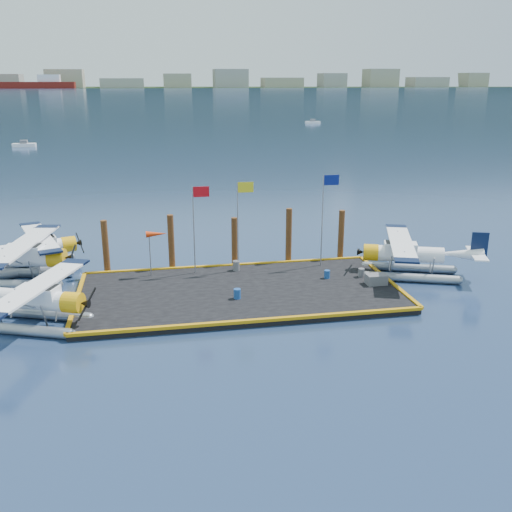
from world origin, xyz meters
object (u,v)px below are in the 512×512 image
(seaplane_b, at_px, (18,260))
(piling_1, at_px, (171,244))
(seaplane_d, at_px, (406,256))
(piling_3, at_px, (289,237))
(windsock, at_px, (156,235))
(drum_4, at_px, (361,273))
(drum_2, at_px, (327,274))
(flagpole_yellow, at_px, (241,213))
(drum_3, at_px, (237,294))
(crate, at_px, (376,279))
(piling_0, at_px, (106,249))
(flagpole_red, at_px, (197,216))
(piling_4, at_px, (341,237))
(drum_5, at_px, (236,266))
(piling_2, at_px, (235,243))
(seaplane_a, at_px, (33,302))
(seaplane_c, at_px, (35,251))
(flagpole_blue, at_px, (325,207))

(seaplane_b, xyz_separation_m, piling_1, (10.18, 0.40, 0.50))
(seaplane_d, distance_m, piling_3, 8.37)
(windsock, relative_size, piling_3, 0.73)
(drum_4, bearing_deg, drum_2, 176.11)
(seaplane_b, height_order, flagpole_yellow, flagpole_yellow)
(drum_3, distance_m, drum_4, 9.18)
(crate, xyz_separation_m, piling_1, (-12.93, 6.02, 1.37))
(drum_2, relative_size, piling_0, 0.14)
(seaplane_b, relative_size, piling_0, 2.60)
(flagpole_red, xyz_separation_m, piling_4, (10.79, 1.60, -2.40))
(piling_3, distance_m, piling_4, 4.00)
(drum_5, xyz_separation_m, piling_0, (-8.86, 1.60, 1.26))
(drum_3, xyz_separation_m, crate, (9.31, 0.88, 0.02))
(piling_2, bearing_deg, seaplane_a, -146.89)
(seaplane_c, height_order, windsock, windsock)
(seaplane_c, xyz_separation_m, drum_3, (13.20, -9.21, -0.73))
(piling_3, bearing_deg, seaplane_c, 172.73)
(piling_1, bearing_deg, flagpole_yellow, -18.79)
(piling_1, height_order, piling_4, piling_1)
(flagpole_red, distance_m, flagpole_yellow, 3.00)
(piling_0, bearing_deg, seaplane_d, -10.80)
(flagpole_blue, bearing_deg, flagpole_red, 180.00)
(flagpole_blue, relative_size, piling_0, 1.62)
(windsock, bearing_deg, seaplane_b, 172.52)
(seaplane_c, distance_m, windsock, 9.58)
(crate, height_order, flagpole_blue, flagpole_blue)
(crate, bearing_deg, seaplane_b, 166.32)
(seaplane_b, distance_m, seaplane_d, 26.30)
(drum_4, bearing_deg, piling_1, 160.21)
(crate, bearing_deg, seaplane_a, -174.32)
(drum_5, distance_m, windsock, 5.93)
(seaplane_d, bearing_deg, flagpole_red, 100.41)
(drum_3, height_order, piling_3, piling_3)
(drum_2, bearing_deg, piling_0, 163.51)
(piling_2, xyz_separation_m, piling_3, (4.00, 0.00, 0.25))
(seaplane_d, height_order, drum_5, seaplane_d)
(flagpole_red, distance_m, piling_4, 11.17)
(seaplane_d, distance_m, flagpole_yellow, 11.81)
(seaplane_a, bearing_deg, piling_4, 132.85)
(seaplane_c, distance_m, piling_4, 22.21)
(seaplane_b, bearing_deg, crate, 86.92)
(seaplane_d, bearing_deg, piling_4, 60.63)
(seaplane_d, xyz_separation_m, flagpole_red, (-14.18, 2.29, 2.92))
(seaplane_b, bearing_deg, drum_3, 75.35)
(drum_3, distance_m, flagpole_red, 6.74)
(seaplane_b, distance_m, flagpole_red, 12.27)
(flagpole_blue, height_order, piling_2, flagpole_blue)
(seaplane_a, height_order, drum_3, seaplane_a)
(flagpole_yellow, xyz_separation_m, piling_0, (-9.20, 1.60, -2.51))
(seaplane_c, xyz_separation_m, flagpole_red, (11.29, -3.91, 2.96))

